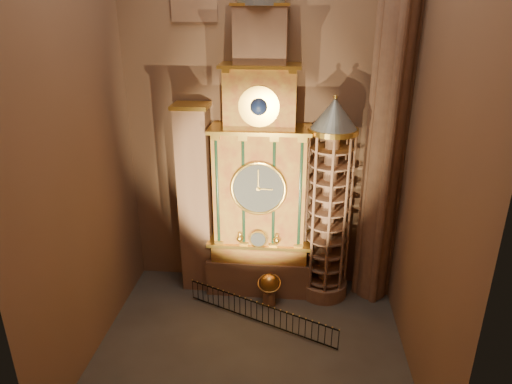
# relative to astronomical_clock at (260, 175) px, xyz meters

# --- Properties ---
(floor) EXTENTS (14.00, 14.00, 0.00)m
(floor) POSITION_rel_astronomical_clock_xyz_m (0.00, -4.96, -6.68)
(floor) COLOR #383330
(floor) RESTS_ON ground
(wall_back) EXTENTS (22.00, 0.00, 22.00)m
(wall_back) POSITION_rel_astronomical_clock_xyz_m (0.00, 1.04, 4.32)
(wall_back) COLOR #896149
(wall_back) RESTS_ON floor
(wall_left) EXTENTS (0.00, 22.00, 22.00)m
(wall_left) POSITION_rel_astronomical_clock_xyz_m (-7.00, -4.96, 4.32)
(wall_left) COLOR #896149
(wall_left) RESTS_ON floor
(wall_right) EXTENTS (0.00, 22.00, 22.00)m
(wall_right) POSITION_rel_astronomical_clock_xyz_m (7.00, -4.96, 4.32)
(wall_right) COLOR #896149
(wall_right) RESTS_ON floor
(astronomical_clock) EXTENTS (5.60, 2.41, 16.70)m
(astronomical_clock) POSITION_rel_astronomical_clock_xyz_m (0.00, 0.00, 0.00)
(astronomical_clock) COLOR #8C634C
(astronomical_clock) RESTS_ON floor
(portrait_tower) EXTENTS (1.80, 1.60, 10.20)m
(portrait_tower) POSITION_rel_astronomical_clock_xyz_m (-3.40, 0.02, -1.53)
(portrait_tower) COLOR #8C634C
(portrait_tower) RESTS_ON floor
(stair_turret) EXTENTS (2.50, 2.50, 10.80)m
(stair_turret) POSITION_rel_astronomical_clock_xyz_m (3.50, -0.26, -1.41)
(stair_turret) COLOR #8C634C
(stair_turret) RESTS_ON floor
(gothic_pier) EXTENTS (2.04, 2.04, 22.00)m
(gothic_pier) POSITION_rel_astronomical_clock_xyz_m (6.10, 0.04, 4.32)
(gothic_pier) COLOR #8C634C
(gothic_pier) RESTS_ON floor
(celestial_globe) EXTENTS (1.31, 1.24, 1.77)m
(celestial_globe) POSITION_rel_astronomical_clock_xyz_m (0.62, -1.54, -5.62)
(celestial_globe) COLOR #8C634C
(celestial_globe) RESTS_ON floor
(iron_railing) EXTENTS (7.45, 3.39, 1.10)m
(iron_railing) POSITION_rel_astronomical_clock_xyz_m (0.26, -3.18, -6.08)
(iron_railing) COLOR black
(iron_railing) RESTS_ON floor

